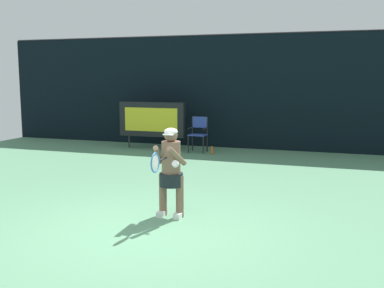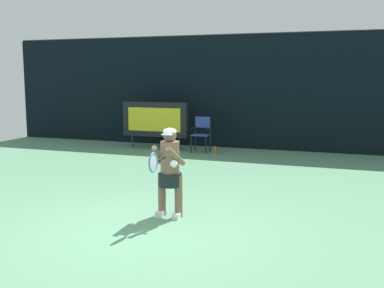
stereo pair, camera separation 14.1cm
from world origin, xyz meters
name	(u,v)px [view 2 (the right image)]	position (x,y,z in m)	size (l,w,h in m)	color
ground	(136,235)	(0.00, -0.19, -0.01)	(18.00, 22.00, 0.03)	#568B67
backdrop_screen	(259,92)	(0.00, 8.50, 1.81)	(18.00, 0.12, 3.66)	black
scoreboard	(155,119)	(-3.11, 7.40, 0.95)	(2.20, 0.21, 1.50)	black
umpire_chair	(201,132)	(-1.51, 7.29, 0.62)	(0.52, 0.44, 1.08)	black
water_bottle	(215,150)	(-0.98, 7.00, 0.12)	(0.07, 0.07, 0.27)	orange
tennis_player	(170,169)	(0.12, 0.83, 0.81)	(0.53, 0.60, 1.48)	white
tennis_racket	(154,162)	(0.11, 0.21, 1.03)	(0.03, 0.60, 0.31)	black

